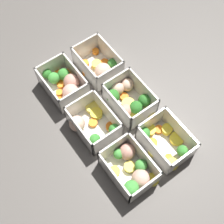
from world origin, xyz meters
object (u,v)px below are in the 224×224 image
Objects in this scene: container_near_center at (128,99)px; container_far_right at (65,84)px; container_near_right at (100,66)px; container_far_left at (132,169)px; container_far_center at (93,124)px; container_near_left at (164,142)px.

container_far_right is (0.15, 0.12, 0.00)m from container_near_center.
container_near_center is at bearing 179.10° from container_near_right.
container_far_right is at bearing -0.03° from container_far_left.
container_far_center is at bearing 91.71° from container_near_center.
container_near_left is 0.30m from container_near_right.
container_near_left and container_far_right have the same top height.
container_far_left is at bearing 94.41° from container_near_left.
container_far_center is 0.99× the size of container_far_right.
container_near_left is 0.12m from container_far_left.
container_near_right is 0.93× the size of container_far_left.
container_far_center is at bearing 2.53° from container_far_left.
container_near_center is 0.13m from container_far_center.
container_far_left is at bearing 144.82° from container_near_center.
container_far_right is (0.31, 0.12, 0.00)m from container_near_left.
container_near_left and container_far_left have the same top height.
container_near_right and container_far_center have the same top height.
container_near_right is at bearing -0.90° from container_near_center.
container_near_left is 0.20m from container_far_center.
container_far_center is (-0.15, 0.13, -0.00)m from container_near_right.
container_near_right is at bearing -21.28° from container_far_left.
container_far_left is 1.04× the size of container_far_center.
container_far_left is at bearing 158.72° from container_near_right.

